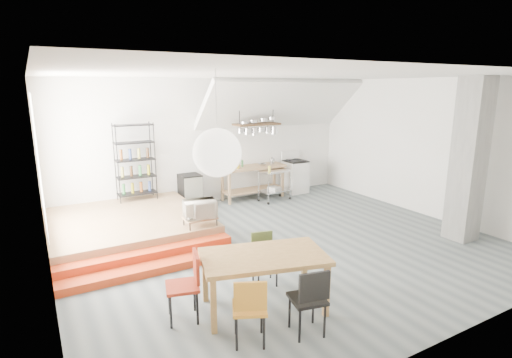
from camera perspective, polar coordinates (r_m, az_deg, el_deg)
floor at (r=7.89m, az=3.83°, el=-9.27°), size 8.00×8.00×0.00m
wall_back at (r=10.49m, az=-6.66°, el=5.30°), size 8.00×0.04×3.20m
wall_left at (r=6.23m, az=-28.33°, el=-1.43°), size 0.04×7.00×3.20m
wall_right at (r=10.19m, az=23.17°, el=4.12°), size 0.04×7.00×3.20m
ceiling at (r=7.31m, az=4.21°, el=14.64°), size 8.00×7.00×0.02m
slope_ceiling at (r=10.73m, az=3.54°, el=10.63°), size 4.40×1.44×1.32m
window_pane at (r=7.67m, az=-28.71°, el=2.49°), size 0.02×2.50×2.20m
platform at (r=8.68m, az=-17.83°, el=-6.37°), size 3.00×3.00×0.40m
step_lower at (r=6.96m, az=-14.28°, el=-12.22°), size 3.00×0.35×0.13m
step_upper at (r=7.25m, az=-15.07°, el=-10.67°), size 3.00×0.35×0.27m
concrete_column at (r=8.77m, az=28.11°, el=2.36°), size 0.50×0.50×3.20m
kitchen_counter at (r=10.83m, az=-0.43°, el=0.39°), size 1.80×0.60×0.91m
stove at (r=11.60m, az=5.60°, el=0.44°), size 0.60×0.60×1.18m
pot_rack at (r=10.44m, az=0.30°, el=7.43°), size 1.20×0.50×1.43m
wire_shelving at (r=9.65m, az=-16.90°, el=2.52°), size 0.88×0.38×1.80m
microwave_shelf at (r=7.72m, az=-7.99°, el=-5.56°), size 0.60×0.40×0.16m
paper_lantern at (r=4.92m, az=-5.57°, el=3.76°), size 0.60×0.60×0.60m
dining_table at (r=5.48m, az=1.11°, el=-11.57°), size 1.85×1.34×0.79m
chair_mustard at (r=4.84m, az=-0.90°, el=-17.61°), size 0.53×0.53×0.87m
chair_black at (r=5.04m, az=7.72°, el=-16.26°), size 0.49×0.49×0.89m
chair_olive at (r=6.28m, az=1.08°, el=-10.57°), size 0.44×0.44×0.80m
chair_red at (r=5.39m, az=-9.70°, el=-14.09°), size 0.51×0.51×0.91m
rolling_cart at (r=10.68m, az=2.67°, el=-0.29°), size 0.90×0.60×0.83m
mini_fridge at (r=10.20m, az=-9.37°, el=-1.72°), size 0.50×0.50×0.86m
microwave at (r=7.66m, az=-8.03°, el=-4.25°), size 0.66×0.49×0.33m
bowl at (r=10.85m, az=0.92°, el=2.10°), size 0.28×0.28×0.05m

